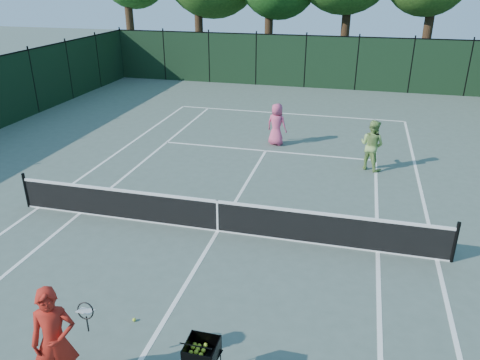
% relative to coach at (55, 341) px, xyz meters
% --- Properties ---
extents(ground, '(90.00, 90.00, 0.00)m').
position_rel_coach_xyz_m(ground, '(0.97, 5.54, -0.97)').
color(ground, '#4C5C52').
rests_on(ground, ground).
extents(sideline_doubles_left, '(0.10, 23.77, 0.01)m').
position_rel_coach_xyz_m(sideline_doubles_left, '(-4.51, 5.54, -0.96)').
color(sideline_doubles_left, white).
rests_on(sideline_doubles_left, ground).
extents(sideline_doubles_right, '(0.10, 23.77, 0.01)m').
position_rel_coach_xyz_m(sideline_doubles_right, '(6.46, 5.54, -0.96)').
color(sideline_doubles_right, white).
rests_on(sideline_doubles_right, ground).
extents(sideline_singles_left, '(0.10, 23.77, 0.01)m').
position_rel_coach_xyz_m(sideline_singles_left, '(-3.14, 5.54, -0.96)').
color(sideline_singles_left, white).
rests_on(sideline_singles_left, ground).
extents(sideline_singles_right, '(0.10, 23.77, 0.01)m').
position_rel_coach_xyz_m(sideline_singles_right, '(5.09, 5.54, -0.96)').
color(sideline_singles_right, white).
rests_on(sideline_singles_right, ground).
extents(baseline_far, '(10.97, 0.10, 0.01)m').
position_rel_coach_xyz_m(baseline_far, '(0.97, 17.43, -0.96)').
color(baseline_far, white).
rests_on(baseline_far, ground).
extents(service_line_far, '(8.23, 0.10, 0.01)m').
position_rel_coach_xyz_m(service_line_far, '(0.97, 11.94, -0.96)').
color(service_line_far, white).
rests_on(service_line_far, ground).
extents(center_service_line, '(0.10, 12.80, 0.01)m').
position_rel_coach_xyz_m(center_service_line, '(0.97, 5.54, -0.96)').
color(center_service_line, white).
rests_on(center_service_line, ground).
extents(tennis_net, '(11.69, 0.09, 1.06)m').
position_rel_coach_xyz_m(tennis_net, '(0.97, 5.54, -0.49)').
color(tennis_net, black).
rests_on(tennis_net, ground).
extents(fence_far, '(24.00, 0.05, 3.00)m').
position_rel_coach_xyz_m(fence_far, '(0.97, 23.54, 0.53)').
color(fence_far, black).
rests_on(fence_far, ground).
extents(coach, '(0.84, 0.90, 1.93)m').
position_rel_coach_xyz_m(coach, '(0.00, 0.00, 0.00)').
color(coach, '#A81C13').
rests_on(coach, ground).
extents(player_pink, '(0.94, 0.75, 1.67)m').
position_rel_coach_xyz_m(player_pink, '(1.22, 12.78, -0.13)').
color(player_pink, '#D14974').
rests_on(player_pink, ground).
extents(player_green, '(1.08, 1.02, 1.77)m').
position_rel_coach_xyz_m(player_green, '(4.86, 11.05, -0.08)').
color(player_green, '#85AE57').
rests_on(player_green, ground).
extents(ball_hopper, '(0.57, 0.57, 0.97)m').
position_rel_coach_xyz_m(ball_hopper, '(2.25, 0.52, -0.15)').
color(ball_hopper, black).
rests_on(ball_hopper, ground).
extents(loose_ball_midcourt, '(0.07, 0.07, 0.07)m').
position_rel_coach_xyz_m(loose_ball_midcourt, '(0.41, 1.75, -0.93)').
color(loose_ball_midcourt, '#CCE82F').
rests_on(loose_ball_midcourt, ground).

